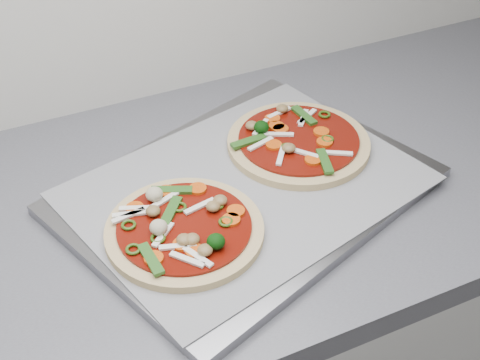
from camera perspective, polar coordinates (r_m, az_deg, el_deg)
name	(u,v)px	position (r m, az deg, el deg)	size (l,w,h in m)	color
base_cabinet	(321,341)	(1.40, 6.93, -13.44)	(3.60, 0.60, 0.86)	silver
countertop	(342,165)	(1.08, 8.73, 1.31)	(3.60, 0.60, 0.04)	slate
baking_tray	(246,191)	(0.98, 0.55, -0.91)	(0.50, 0.37, 0.02)	gray
parchment	(246,186)	(0.97, 0.55, -0.49)	(0.48, 0.35, 0.00)	gray
pizza_left	(184,229)	(0.89, -4.82, -4.16)	(0.28, 0.28, 0.04)	tan
pizza_right	(297,141)	(1.05, 4.91, 3.29)	(0.28, 0.28, 0.04)	tan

